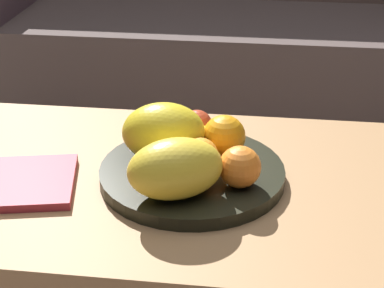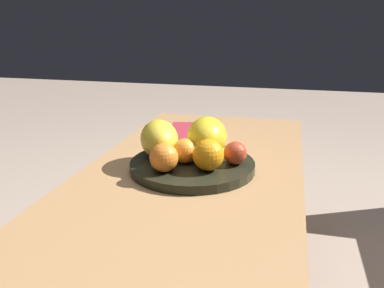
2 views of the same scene
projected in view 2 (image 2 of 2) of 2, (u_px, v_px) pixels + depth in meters
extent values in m
cube|color=#AE7F52|center=(193.00, 176.00, 1.12)|extent=(1.27, 0.60, 0.04)
cylinder|color=tan|center=(168.00, 167.00, 1.80)|extent=(0.05, 0.05, 0.40)
cylinder|color=#A5844A|center=(286.00, 177.00, 1.68)|extent=(0.05, 0.05, 0.40)
cylinder|color=black|center=(192.00, 165.00, 1.11)|extent=(0.34, 0.34, 0.03)
ellipsoid|color=yellow|center=(207.00, 137.00, 1.13)|extent=(0.17, 0.14, 0.11)
ellipsoid|color=yellow|center=(159.00, 139.00, 1.12)|extent=(0.19, 0.16, 0.11)
sphere|color=orange|center=(208.00, 155.00, 1.03)|extent=(0.08, 0.08, 0.08)
sphere|color=orange|center=(164.00, 158.00, 1.02)|extent=(0.07, 0.07, 0.07)
sphere|color=orange|center=(185.00, 151.00, 1.08)|extent=(0.07, 0.07, 0.07)
sphere|color=#B03B21|center=(235.00, 154.00, 1.07)|extent=(0.06, 0.06, 0.06)
ellipsoid|color=gold|center=(203.00, 155.00, 1.10)|extent=(0.12, 0.14, 0.03)
ellipsoid|color=yellow|center=(212.00, 154.00, 1.11)|extent=(0.15, 0.04, 0.03)
ellipsoid|color=gold|center=(205.00, 152.00, 1.12)|extent=(0.14, 0.12, 0.03)
ellipsoid|color=yellow|center=(203.00, 143.00, 1.12)|extent=(0.14, 0.11, 0.03)
ellipsoid|color=yellow|center=(210.00, 145.00, 1.09)|extent=(0.15, 0.07, 0.03)
cube|color=#AE303E|center=(195.00, 133.00, 1.43)|extent=(0.28, 0.23, 0.02)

